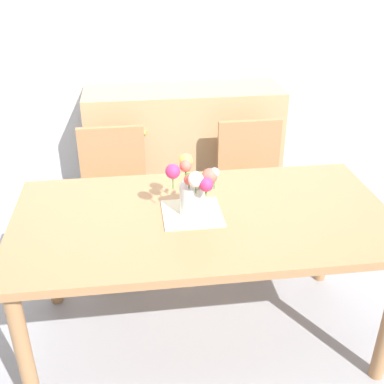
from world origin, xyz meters
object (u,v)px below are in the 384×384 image
object	(u,v)px
dining_table	(203,230)
chair_right	(251,180)
flower_vase	(195,186)
chair_left	(114,189)
dresser	(184,155)

from	to	relation	value
dining_table	chair_right	xyz separation A→B (m)	(0.45, 0.81, -0.17)
flower_vase	chair_right	bearing A→B (deg)	58.82
chair_right	flower_vase	bearing A→B (deg)	58.82
dining_table	chair_left	bearing A→B (deg)	119.04
chair_left	dresser	xyz separation A→B (m)	(0.51, 0.52, -0.02)
chair_left	dresser	distance (m)	0.73
dining_table	flower_vase	xyz separation A→B (m)	(-0.04, -0.00, 0.24)
chair_left	chair_right	bearing A→B (deg)	-180.00
dining_table	chair_left	xyz separation A→B (m)	(-0.45, 0.81, -0.17)
dining_table	chair_right	world-z (taller)	chair_right
dresser	flower_vase	size ratio (longest dim) A/B	5.16
dresser	flower_vase	distance (m)	1.40
chair_left	dresser	size ratio (longest dim) A/B	0.64
flower_vase	chair_left	bearing A→B (deg)	116.71
dresser	chair_right	bearing A→B (deg)	-53.33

